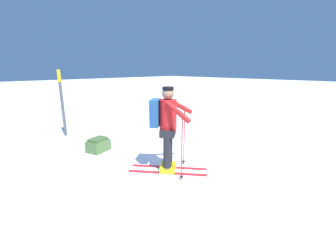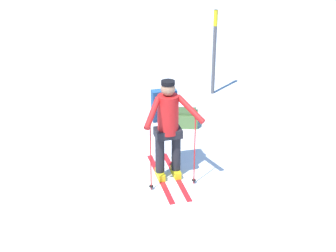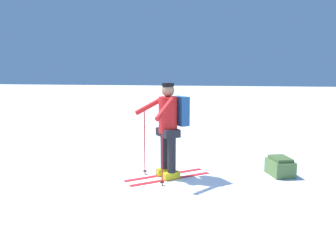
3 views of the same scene
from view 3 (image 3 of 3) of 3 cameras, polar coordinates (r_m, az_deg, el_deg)
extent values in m
plane|color=white|center=(5.77, -2.91, -9.72)|extent=(80.00, 80.00, 0.00)
cube|color=red|center=(5.91, 0.62, -9.20)|extent=(1.05, 1.30, 0.01)
cube|color=yellow|center=(5.89, 0.63, -8.60)|extent=(0.27, 0.30, 0.12)
cylinder|color=black|center=(5.77, 0.63, -4.75)|extent=(0.15, 0.15, 0.70)
cube|color=red|center=(6.14, -0.60, -8.49)|extent=(1.05, 1.30, 0.01)
cube|color=yellow|center=(6.12, -0.60, -7.91)|extent=(0.27, 0.30, 0.12)
cylinder|color=black|center=(6.01, -0.61, -4.18)|extent=(0.15, 0.15, 0.70)
cube|color=black|center=(5.82, 0.00, -1.13)|extent=(0.51, 0.48, 0.14)
cylinder|color=red|center=(5.77, 0.00, 1.97)|extent=(0.33, 0.33, 0.63)
sphere|color=#8C664C|center=(5.73, 0.00, 6.24)|extent=(0.23, 0.23, 0.23)
cylinder|color=black|center=(5.72, 0.00, 7.21)|extent=(0.21, 0.21, 0.06)
cube|color=navy|center=(5.88, 2.14, 2.68)|extent=(0.41, 0.37, 0.52)
cylinder|color=red|center=(5.42, -1.05, -4.20)|extent=(0.02, 0.02, 1.23)
cylinder|color=black|center=(5.57, -1.04, -9.76)|extent=(0.07, 0.07, 0.01)
cylinder|color=red|center=(5.39, -0.52, 3.01)|extent=(0.55, 0.26, 0.36)
cylinder|color=red|center=(6.05, -4.10, -2.79)|extent=(0.02, 0.02, 1.23)
cylinder|color=black|center=(6.19, -4.04, -7.82)|extent=(0.07, 0.07, 0.01)
cylinder|color=red|center=(5.92, -3.17, 3.57)|extent=(0.14, 0.56, 0.36)
cube|color=#4C6B38|center=(6.43, 18.92, -6.89)|extent=(0.60, 0.52, 0.29)
cube|color=#415B2F|center=(6.38, 19.01, -5.40)|extent=(0.50, 0.43, 0.06)
camera|label=1|loc=(9.51, -15.09, 9.99)|focal=24.00mm
camera|label=2|loc=(8.09, -59.85, 20.75)|focal=50.00mm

